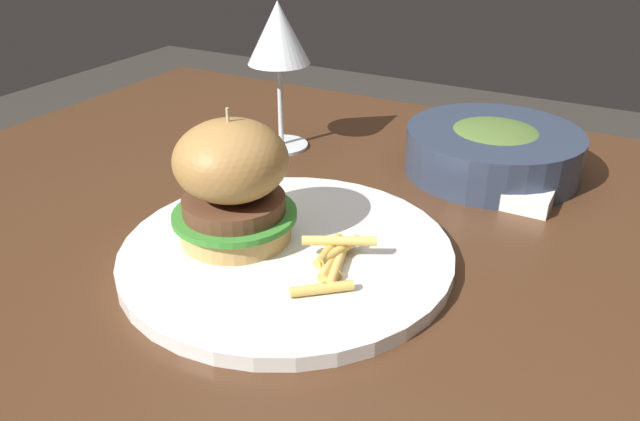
# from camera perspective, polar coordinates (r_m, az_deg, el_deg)

# --- Properties ---
(dining_table) EXTENTS (1.23, 0.79, 0.74)m
(dining_table) POSITION_cam_1_polar(r_m,az_deg,el_deg) (0.72, 6.08, -7.92)
(dining_table) COLOR #472B19
(dining_table) RESTS_ON ground
(main_plate) EXTENTS (0.32, 0.32, 0.01)m
(main_plate) POSITION_cam_1_polar(r_m,az_deg,el_deg) (0.60, -3.06, -3.87)
(main_plate) COLOR white
(main_plate) RESTS_ON dining_table
(burger_sandwich) EXTENTS (0.12, 0.12, 0.13)m
(burger_sandwich) POSITION_cam_1_polar(r_m,az_deg,el_deg) (0.59, -8.01, 2.62)
(burger_sandwich) COLOR tan
(burger_sandwich) RESTS_ON main_plate
(fries_pile) EXTENTS (0.07, 0.10, 0.02)m
(fries_pile) POSITION_cam_1_polar(r_m,az_deg,el_deg) (0.56, 1.23, -4.36)
(fries_pile) COLOR gold
(fries_pile) RESTS_ON main_plate
(wine_glass) EXTENTS (0.08, 0.08, 0.19)m
(wine_glass) POSITION_cam_1_polar(r_m,az_deg,el_deg) (0.82, -3.83, 15.46)
(wine_glass) COLOR silver
(wine_glass) RESTS_ON dining_table
(butter_dish) EXTENTS (0.10, 0.08, 0.04)m
(butter_dish) POSITION_cam_1_polar(r_m,az_deg,el_deg) (0.75, 16.91, 1.96)
(butter_dish) COLOR white
(butter_dish) RESTS_ON dining_table
(soup_bowl) EXTENTS (0.21, 0.21, 0.06)m
(soup_bowl) POSITION_cam_1_polar(r_m,az_deg,el_deg) (0.80, 15.53, 5.40)
(soup_bowl) COLOR #2D384C
(soup_bowl) RESTS_ON dining_table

